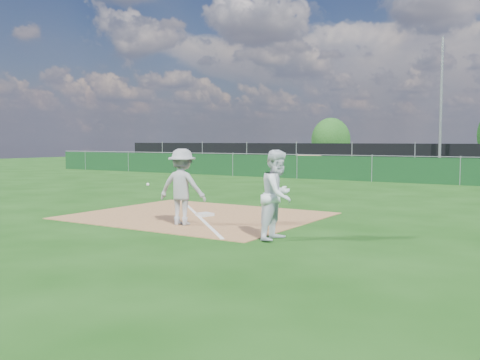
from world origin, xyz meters
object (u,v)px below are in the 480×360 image
object	(u,v)px
first_base	(205,214)
play_at_first	(182,187)
runner	(278,195)
car_mid	(426,158)
light_pole	(441,106)
car_left	(344,157)
tree_left	(331,140)

from	to	relation	value
first_base	play_at_first	xyz separation A→B (m)	(0.43, -1.47, 0.85)
runner	car_mid	size ratio (longest dim) A/B	0.37
play_at_first	car_mid	xyz separation A→B (m)	(-0.94, 27.48, -0.09)
light_pole	car_left	xyz separation A→B (m)	(-7.77, 4.82, -3.27)
first_base	tree_left	bearing A→B (deg)	107.06
light_pole	car_left	size ratio (longest dim) A/B	1.90
light_pole	runner	xyz separation A→B (m)	(1.85, -23.52, -3.10)
car_mid	runner	bearing A→B (deg)	-175.51
light_pole	car_mid	world-z (taller)	light_pole
car_mid	car_left	bearing A→B (deg)	82.44
play_at_first	car_left	size ratio (longest dim) A/B	0.44
light_pole	car_left	distance (m)	9.71
light_pole	tree_left	size ratio (longest dim) A/B	2.04
runner	car_mid	xyz separation A→B (m)	(-3.65, 27.85, -0.08)
play_at_first	light_pole	bearing A→B (deg)	87.90
runner	tree_left	bearing A→B (deg)	19.19
car_left	play_at_first	bearing A→B (deg)	-171.01
runner	first_base	bearing A→B (deg)	57.77
car_mid	play_at_first	bearing A→B (deg)	178.99
car_mid	tree_left	size ratio (longest dim) A/B	1.25
play_at_first	car_left	distance (m)	28.81
car_left	tree_left	distance (m)	6.02
first_base	tree_left	distance (m)	32.96
runner	light_pole	bearing A→B (deg)	2.69
first_base	runner	world-z (taller)	runner
car_mid	tree_left	world-z (taller)	tree_left
runner	car_left	size ratio (longest dim) A/B	0.43
runner	car_mid	bearing A→B (deg)	5.64
play_at_first	runner	bearing A→B (deg)	-7.75
first_base	tree_left	xyz separation A→B (m)	(-9.65, 31.45, 1.96)
first_base	runner	size ratio (longest dim) A/B	0.20
first_base	runner	xyz separation A→B (m)	(3.14, -1.84, 0.84)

